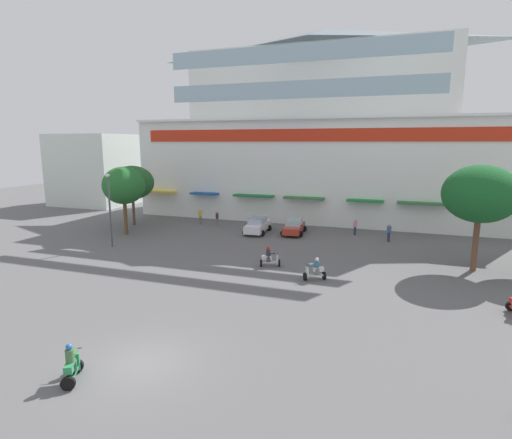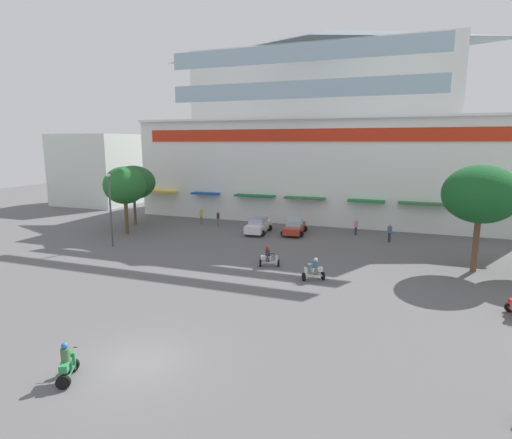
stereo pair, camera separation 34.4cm
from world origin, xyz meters
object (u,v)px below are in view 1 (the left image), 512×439
at_px(plaza_tree_2, 124,186).
at_px(parked_car_1, 294,227).
at_px(plaza_tree_0, 132,183).
at_px(scooter_rider_1, 270,258).
at_px(pedestrian_1, 200,215).
at_px(streetlamp_near, 110,204).
at_px(plaza_tree_1, 480,194).
at_px(scooter_rider_3, 72,365).
at_px(pedestrian_0, 355,226).
at_px(pedestrian_2, 389,232).
at_px(scooter_rider_4, 315,271).
at_px(pedestrian_3, 217,217).
at_px(parked_car_0, 257,225).

bearing_deg(plaza_tree_2, parked_car_1, 19.88).
xyz_separation_m(plaza_tree_0, scooter_rider_1, (18.56, -9.73, -3.96)).
distance_m(pedestrian_1, streetlamp_near, 12.02).
height_order(plaza_tree_1, plaza_tree_2, plaza_tree_1).
bearing_deg(plaza_tree_1, scooter_rider_3, -128.91).
relative_size(pedestrian_0, streetlamp_near, 0.25).
xyz_separation_m(pedestrian_0, pedestrian_2, (3.17, -1.84, 0.03)).
bearing_deg(scooter_rider_4, scooter_rider_3, -113.35).
bearing_deg(parked_car_1, pedestrian_3, 173.74).
relative_size(plaza_tree_0, scooter_rider_1, 4.15).
relative_size(scooter_rider_1, scooter_rider_3, 0.98).
distance_m(parked_car_0, pedestrian_3, 5.46).
relative_size(plaza_tree_1, pedestrian_0, 4.68).
height_order(plaza_tree_0, parked_car_1, plaza_tree_0).
xyz_separation_m(plaza_tree_0, parked_car_1, (17.55, 1.27, -3.84)).
height_order(parked_car_0, pedestrian_1, pedestrian_1).
relative_size(plaza_tree_1, streetlamp_near, 1.18).
xyz_separation_m(plaza_tree_2, parked_car_0, (11.88, 4.76, -3.98)).
distance_m(parked_car_1, scooter_rider_1, 11.04).
relative_size(pedestrian_0, pedestrian_2, 0.96).
bearing_deg(streetlamp_near, pedestrian_0, 30.95).
relative_size(parked_car_1, pedestrian_2, 2.65).
distance_m(scooter_rider_4, pedestrian_3, 19.21).
relative_size(scooter_rider_3, pedestrian_2, 0.95).
height_order(parked_car_1, pedestrian_2, pedestrian_2).
bearing_deg(plaza_tree_2, parked_car_0, 21.82).
bearing_deg(streetlamp_near, plaza_tree_0, 114.65).
xyz_separation_m(pedestrian_0, pedestrian_1, (-16.57, -0.13, 0.06)).
bearing_deg(scooter_rider_1, plaza_tree_0, 152.34).
bearing_deg(streetlamp_near, scooter_rider_4, -8.98).
bearing_deg(parked_car_0, streetlamp_near, -137.70).
bearing_deg(pedestrian_0, scooter_rider_4, -93.87).
bearing_deg(pedestrian_3, pedestrian_1, 167.67).
bearing_deg(scooter_rider_3, pedestrian_1, 107.98).
distance_m(plaza_tree_2, scooter_rider_4, 21.74).
xyz_separation_m(pedestrian_3, streetlamp_near, (-4.90, -10.91, 2.73)).
bearing_deg(plaza_tree_2, scooter_rider_3, -57.62).
distance_m(plaza_tree_1, plaza_tree_2, 30.14).
distance_m(scooter_rider_1, pedestrian_1, 17.22).
relative_size(plaza_tree_2, pedestrian_0, 4.17).
bearing_deg(pedestrian_0, pedestrian_3, -177.52).
xyz_separation_m(parked_car_1, pedestrian_0, (5.67, 1.57, 0.16)).
relative_size(plaza_tree_0, streetlamp_near, 1.02).
bearing_deg(parked_car_0, plaza_tree_2, -158.18).
bearing_deg(scooter_rider_3, plaza_tree_1, 51.09).
bearing_deg(pedestrian_1, parked_car_1, -7.52).
distance_m(plaza_tree_2, pedestrian_0, 22.55).
xyz_separation_m(plaza_tree_1, pedestrian_1, (-25.62, 8.61, -4.43)).
height_order(plaza_tree_0, parked_car_0, plaza_tree_0).
height_order(scooter_rider_3, pedestrian_3, pedestrian_3).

